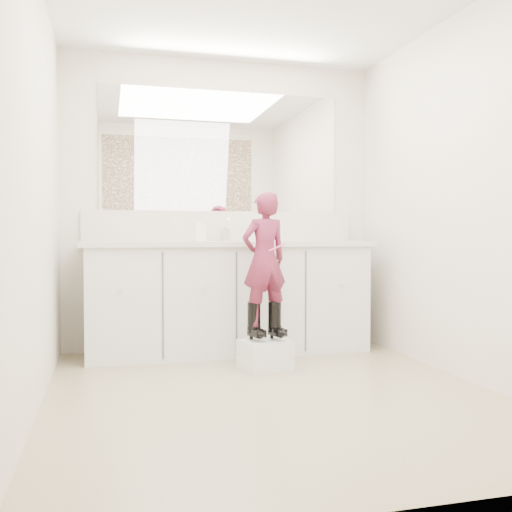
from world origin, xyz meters
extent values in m
plane|color=#7F7353|center=(0.00, 0.00, 0.00)|extent=(3.00, 3.00, 0.00)
plane|color=beige|center=(0.00, 1.50, 1.20)|extent=(2.60, 0.00, 2.60)
plane|color=beige|center=(0.00, -1.50, 1.20)|extent=(2.60, 0.00, 2.60)
plane|color=beige|center=(-1.30, 0.00, 1.20)|extent=(0.00, 3.00, 3.00)
plane|color=beige|center=(1.30, 0.00, 1.20)|extent=(0.00, 3.00, 3.00)
cube|color=silver|center=(0.00, 1.23, 0.42)|extent=(2.20, 0.55, 0.85)
cube|color=beige|center=(0.00, 1.21, 0.87)|extent=(2.28, 0.58, 0.04)
cube|color=beige|center=(0.00, 1.49, 1.02)|extent=(2.28, 0.03, 0.25)
cube|color=white|center=(0.00, 1.49, 1.64)|extent=(2.00, 0.02, 1.00)
cube|color=#472819|center=(0.00, -1.49, 1.65)|extent=(2.00, 0.01, 1.20)
cylinder|color=silver|center=(0.00, 1.38, 0.94)|extent=(0.08, 0.08, 0.10)
imported|color=beige|center=(0.43, 1.23, 0.94)|extent=(0.11, 0.11, 0.09)
imported|color=white|center=(-0.24, 1.22, 0.99)|extent=(0.10, 0.10, 0.19)
cube|color=white|center=(0.12, 0.60, 0.10)|extent=(0.38, 0.34, 0.20)
imported|color=#B53767|center=(0.12, 0.62, 0.77)|extent=(0.38, 0.30, 0.93)
cylinder|color=#DB557C|center=(0.19, 0.54, 0.85)|extent=(0.13, 0.04, 0.06)
camera|label=1|loc=(-0.94, -3.22, 0.93)|focal=40.00mm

